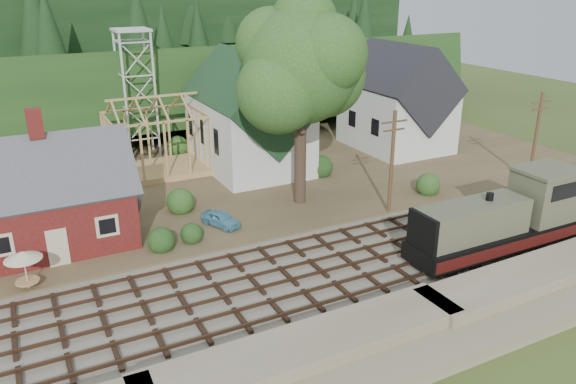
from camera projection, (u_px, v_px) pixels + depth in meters
name	position (u px, v px, depth m)	size (l,w,h in m)	color
ground	(348.00, 264.00, 35.04)	(140.00, 140.00, 0.00)	#384C1E
embankment	(440.00, 337.00, 27.98)	(64.00, 5.00, 1.60)	#7F7259
railroad_bed	(348.00, 263.00, 35.02)	(64.00, 11.00, 0.16)	#726B5B
village_flat	(238.00, 177.00, 49.94)	(64.00, 26.00, 0.30)	brown
hillside	(164.00, 121.00, 69.93)	(70.00, 28.00, 8.00)	#1E3F19
ridge	(135.00, 98.00, 83.23)	(80.00, 20.00, 12.00)	black
depot	(48.00, 202.00, 36.20)	(10.80, 7.41, 9.00)	#521214
church	(249.00, 115.00, 50.40)	(8.40, 15.17, 13.00)	silver
farmhouse	(397.00, 103.00, 56.78)	(8.40, 10.80, 10.60)	silver
timber_frame	(156.00, 141.00, 49.59)	(8.20, 6.20, 6.99)	tan
lattice_tower	(133.00, 55.00, 52.16)	(3.20, 3.20, 12.12)	silver
big_tree	(302.00, 74.00, 40.70)	(10.90, 8.40, 14.70)	#38281E
telegraph_pole_near	(392.00, 161.00, 40.84)	(2.20, 0.28, 8.00)	#4C331E
telegraph_pole_far	(536.00, 136.00, 47.24)	(2.20, 0.28, 8.00)	#4C331E
locomotive	(504.00, 220.00, 35.96)	(12.62, 3.16, 5.03)	black
car_blue	(221.00, 219.00, 39.61)	(1.27, 3.16, 1.08)	#5DAAC7
car_red	(439.00, 140.00, 58.78)	(1.89, 4.09, 1.14)	#AF2C0E
patio_set	(23.00, 257.00, 31.15)	(2.05, 2.05, 2.28)	silver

